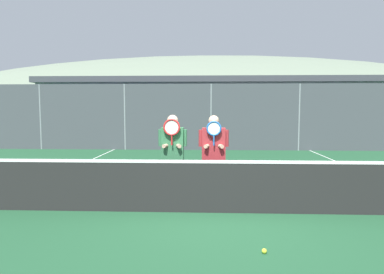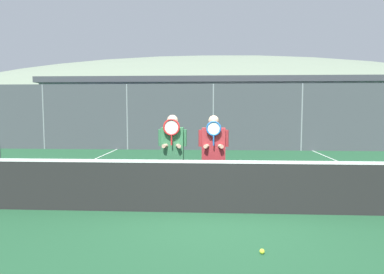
{
  "view_description": "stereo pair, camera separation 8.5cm",
  "coord_description": "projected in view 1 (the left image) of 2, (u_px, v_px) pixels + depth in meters",
  "views": [
    {
      "loc": [
        -0.19,
        -6.17,
        1.93
      ],
      "look_at": [
        -0.49,
        0.85,
        1.33
      ],
      "focal_mm": 32.0,
      "sensor_mm": 36.0,
      "label": 1
    },
    {
      "loc": [
        -0.1,
        -6.17,
        1.93
      ],
      "look_at": [
        -0.49,
        0.85,
        1.33
      ],
      "focal_mm": 32.0,
      "sensor_mm": 36.0,
      "label": 2
    }
  ],
  "objects": [
    {
      "name": "fence_back",
      "position": [
        211.0,
        117.0,
        15.52
      ],
      "size": [
        23.82,
        0.06,
        3.01
      ],
      "color": "gray",
      "rests_on": "ground_plane"
    },
    {
      "name": "player_leftmost",
      "position": [
        173.0,
        151.0,
        6.85
      ],
      "size": [
        0.58,
        0.34,
        1.79
      ],
      "color": "#56565B",
      "rests_on": "ground_plane"
    },
    {
      "name": "hill_distant",
      "position": [
        208.0,
        120.0,
        54.2
      ],
      "size": [
        95.43,
        53.02,
        18.56
      ],
      "color": "slate",
      "rests_on": "ground_plane"
    },
    {
      "name": "court_line_right_sideline",
      "position": [
        382.0,
        180.0,
        9.09
      ],
      "size": [
        0.05,
        16.0,
        0.01
      ],
      "primitive_type": "cube",
      "color": "white",
      "rests_on": "ground_plane"
    },
    {
      "name": "ground_plane",
      "position": [
        217.0,
        213.0,
        6.3
      ],
      "size": [
        120.0,
        120.0,
        0.0
      ],
      "primitive_type": "plane",
      "color": "#1E4C2D"
    },
    {
      "name": "car_right_of_center",
      "position": [
        357.0,
        126.0,
        18.12
      ],
      "size": [
        4.46,
        2.02,
        1.87
      ],
      "color": "#285638",
      "rests_on": "ground_plane"
    },
    {
      "name": "tennis_ball_on_court",
      "position": [
        264.0,
        251.0,
        4.54
      ],
      "size": [
        0.07,
        0.07,
        0.07
      ],
      "color": "#CCDB33",
      "rests_on": "ground_plane"
    },
    {
      "name": "player_center_left",
      "position": [
        214.0,
        152.0,
        6.84
      ],
      "size": [
        0.6,
        0.34,
        1.78
      ],
      "color": "white",
      "rests_on": "ground_plane"
    },
    {
      "name": "car_center",
      "position": [
        264.0,
        127.0,
        18.42
      ],
      "size": [
        4.32,
        2.09,
        1.72
      ],
      "color": "#B2B7BC",
      "rests_on": "ground_plane"
    },
    {
      "name": "car_far_left",
      "position": [
        90.0,
        127.0,
        18.61
      ],
      "size": [
        4.57,
        2.0,
        1.71
      ],
      "color": "navy",
      "rests_on": "ground_plane"
    },
    {
      "name": "tennis_net",
      "position": [
        217.0,
        186.0,
        6.26
      ],
      "size": [
        12.01,
        0.09,
        1.08
      ],
      "color": "gray",
      "rests_on": "ground_plane"
    },
    {
      "name": "court_line_left_sideline",
      "position": [
        52.0,
        177.0,
        9.48
      ],
      "size": [
        0.05,
        16.0,
        0.01
      ],
      "primitive_type": "cube",
      "color": "white",
      "rests_on": "ground_plane"
    },
    {
      "name": "car_left_of_center",
      "position": [
        178.0,
        126.0,
        18.5
      ],
      "size": [
        4.04,
        2.04,
        1.82
      ],
      "color": "#285638",
      "rests_on": "ground_plane"
    },
    {
      "name": "clubhouse_building",
      "position": [
        219.0,
        108.0,
        22.99
      ],
      "size": [
        23.18,
        5.5,
        3.83
      ],
      "color": "#9EA3A8",
      "rests_on": "ground_plane"
    }
  ]
}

